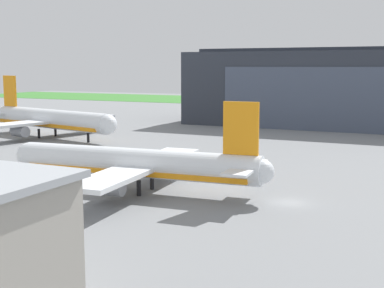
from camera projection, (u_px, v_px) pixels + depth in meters
ground_plane at (289, 202)px, 63.16m from camera, size 440.00×440.00×0.00m
airliner_near_left at (136, 164)px, 68.14m from camera, size 35.91×29.26×11.89m
airliner_far_right at (51, 120)px, 119.86m from camera, size 39.52×35.96×13.77m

